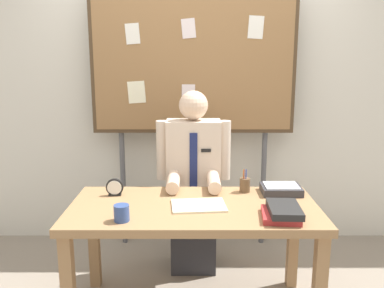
{
  "coord_description": "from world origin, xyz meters",
  "views": [
    {
      "loc": [
        -0.01,
        -2.39,
        1.63
      ],
      "look_at": [
        0.0,
        0.17,
        1.08
      ],
      "focal_mm": 38.34,
      "sensor_mm": 36.0,
      "label": 1
    }
  ],
  "objects_px": {
    "coffee_mug": "(120,213)",
    "pen_holder": "(243,185)",
    "bulletin_board": "(192,65)",
    "desk": "(192,220)",
    "person": "(192,189)",
    "book_stack": "(281,212)",
    "open_notebook": "(197,206)",
    "desk_clock": "(113,188)",
    "paper_tray": "(279,189)"
  },
  "relations": [
    {
      "from": "book_stack",
      "to": "paper_tray",
      "type": "height_order",
      "value": "book_stack"
    },
    {
      "from": "bulletin_board",
      "to": "open_notebook",
      "type": "relative_size",
      "value": 6.61
    },
    {
      "from": "bulletin_board",
      "to": "coffee_mug",
      "type": "height_order",
      "value": "bulletin_board"
    },
    {
      "from": "bulletin_board",
      "to": "desk_clock",
      "type": "xyz_separation_m",
      "value": [
        -0.52,
        -0.8,
        -0.78
      ]
    },
    {
      "from": "desk",
      "to": "coffee_mug",
      "type": "height_order",
      "value": "coffee_mug"
    },
    {
      "from": "book_stack",
      "to": "desk_clock",
      "type": "distance_m",
      "value": 1.09
    },
    {
      "from": "person",
      "to": "desk",
      "type": "bearing_deg",
      "value": -90.0
    },
    {
      "from": "book_stack",
      "to": "desk",
      "type": "bearing_deg",
      "value": 158.09
    },
    {
      "from": "open_notebook",
      "to": "pen_holder",
      "type": "relative_size",
      "value": 2.04
    },
    {
      "from": "pen_holder",
      "to": "book_stack",
      "type": "bearing_deg",
      "value": -71.11
    },
    {
      "from": "pen_holder",
      "to": "paper_tray",
      "type": "xyz_separation_m",
      "value": [
        0.24,
        -0.03,
        -0.02
      ]
    },
    {
      "from": "desk",
      "to": "desk_clock",
      "type": "relative_size",
      "value": 13.37
    },
    {
      "from": "person",
      "to": "open_notebook",
      "type": "xyz_separation_m",
      "value": [
        0.03,
        -0.59,
        0.09
      ]
    },
    {
      "from": "bulletin_board",
      "to": "desk",
      "type": "bearing_deg",
      "value": -89.99
    },
    {
      "from": "desk",
      "to": "book_stack",
      "type": "relative_size",
      "value": 5.48
    },
    {
      "from": "person",
      "to": "bulletin_board",
      "type": "relative_size",
      "value": 0.64
    },
    {
      "from": "desk",
      "to": "pen_holder",
      "type": "xyz_separation_m",
      "value": [
        0.35,
        0.26,
        0.14
      ]
    },
    {
      "from": "desk",
      "to": "person",
      "type": "xyz_separation_m",
      "value": [
        0.0,
        0.57,
        0.01
      ]
    },
    {
      "from": "book_stack",
      "to": "coffee_mug",
      "type": "bearing_deg",
      "value": -177.35
    },
    {
      "from": "book_stack",
      "to": "pen_holder",
      "type": "height_order",
      "value": "pen_holder"
    },
    {
      "from": "book_stack",
      "to": "paper_tray",
      "type": "relative_size",
      "value": 1.08
    },
    {
      "from": "pen_holder",
      "to": "desk_clock",
      "type": "bearing_deg",
      "value": -175.18
    },
    {
      "from": "desk",
      "to": "pen_holder",
      "type": "height_order",
      "value": "pen_holder"
    },
    {
      "from": "open_notebook",
      "to": "desk_clock",
      "type": "xyz_separation_m",
      "value": [
        -0.55,
        0.2,
        0.05
      ]
    },
    {
      "from": "desk_clock",
      "to": "coffee_mug",
      "type": "bearing_deg",
      "value": -74.68
    },
    {
      "from": "desk",
      "to": "open_notebook",
      "type": "distance_m",
      "value": 0.11
    },
    {
      "from": "coffee_mug",
      "to": "pen_holder",
      "type": "relative_size",
      "value": 0.58
    },
    {
      "from": "desk_clock",
      "to": "pen_holder",
      "type": "xyz_separation_m",
      "value": [
        0.87,
        0.07,
        -0.0
      ]
    },
    {
      "from": "open_notebook",
      "to": "paper_tray",
      "type": "xyz_separation_m",
      "value": [
        0.56,
        0.25,
        0.02
      ]
    },
    {
      "from": "coffee_mug",
      "to": "paper_tray",
      "type": "relative_size",
      "value": 0.36
    },
    {
      "from": "bulletin_board",
      "to": "pen_holder",
      "type": "xyz_separation_m",
      "value": [
        0.35,
        -0.72,
        -0.78
      ]
    },
    {
      "from": "bulletin_board",
      "to": "open_notebook",
      "type": "distance_m",
      "value": 1.3
    },
    {
      "from": "person",
      "to": "desk_clock",
      "type": "bearing_deg",
      "value": -143.25
    },
    {
      "from": "paper_tray",
      "to": "coffee_mug",
      "type": "bearing_deg",
      "value": -154.44
    },
    {
      "from": "bulletin_board",
      "to": "person",
      "type": "bearing_deg",
      "value": -89.96
    },
    {
      "from": "desk_clock",
      "to": "pen_holder",
      "type": "relative_size",
      "value": 0.72
    },
    {
      "from": "person",
      "to": "coffee_mug",
      "type": "distance_m",
      "value": 0.92
    },
    {
      "from": "person",
      "to": "book_stack",
      "type": "height_order",
      "value": "person"
    },
    {
      "from": "desk_clock",
      "to": "person",
      "type": "bearing_deg",
      "value": 36.75
    },
    {
      "from": "person",
      "to": "coffee_mug",
      "type": "relative_size",
      "value": 14.87
    },
    {
      "from": "desk_clock",
      "to": "coffee_mug",
      "type": "distance_m",
      "value": 0.44
    },
    {
      "from": "desk_clock",
      "to": "paper_tray",
      "type": "relative_size",
      "value": 0.44
    },
    {
      "from": "desk_clock",
      "to": "paper_tray",
      "type": "distance_m",
      "value": 1.11
    },
    {
      "from": "person",
      "to": "pen_holder",
      "type": "relative_size",
      "value": 8.67
    },
    {
      "from": "open_notebook",
      "to": "paper_tray",
      "type": "distance_m",
      "value": 0.61
    },
    {
      "from": "desk",
      "to": "paper_tray",
      "type": "height_order",
      "value": "paper_tray"
    },
    {
      "from": "person",
      "to": "open_notebook",
      "type": "distance_m",
      "value": 0.6
    },
    {
      "from": "person",
      "to": "paper_tray",
      "type": "xyz_separation_m",
      "value": [
        0.59,
        -0.34,
        0.11
      ]
    },
    {
      "from": "desk",
      "to": "desk_clock",
      "type": "xyz_separation_m",
      "value": [
        -0.52,
        0.18,
        0.15
      ]
    },
    {
      "from": "open_notebook",
      "to": "desk",
      "type": "bearing_deg",
      "value": 146.21
    }
  ]
}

